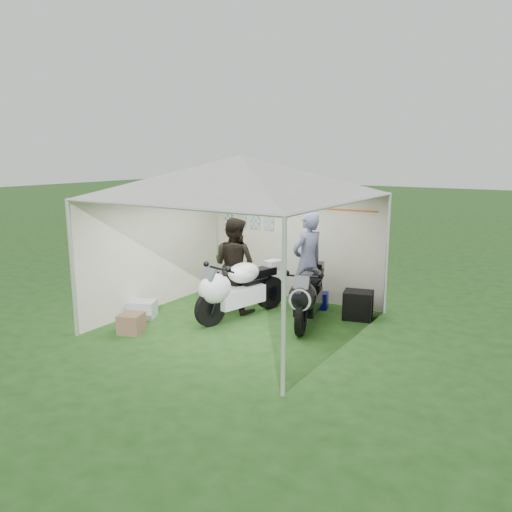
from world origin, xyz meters
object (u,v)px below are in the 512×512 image
object	(u,v)px
person_blue_jacket	(307,263)
crate_0	(143,309)
equipment_box	(358,305)
canopy_tent	(241,180)
motorcycle_black	(308,293)
paddock_stand	(317,300)
crate_1	(131,323)
motorcycle_white	(237,287)
person_dark_jacket	(234,265)

from	to	relation	value
person_blue_jacket	crate_0	size ratio (longest dim) A/B	4.16
equipment_box	canopy_tent	bearing A→B (deg)	-141.51
motorcycle_black	paddock_stand	bearing A→B (deg)	90.00
crate_1	motorcycle_black	bearing A→B (deg)	41.30
motorcycle_white	person_blue_jacket	xyz separation A→B (m)	(0.94, 1.00, 0.39)
motorcycle_black	crate_1	bearing A→B (deg)	-154.59
motorcycle_black	person_blue_jacket	xyz separation A→B (m)	(-0.31, 0.59, 0.41)
person_blue_jacket	paddock_stand	bearing A→B (deg)	-168.83
person_blue_jacket	equipment_box	bearing A→B (deg)	119.24
person_dark_jacket	equipment_box	distance (m)	2.46
canopy_tent	motorcycle_white	bearing A→B (deg)	139.52
motorcycle_white	person_blue_jacket	distance (m)	1.43
motorcycle_black	equipment_box	distance (m)	1.05
paddock_stand	crate_0	bearing A→B (deg)	-138.09
motorcycle_black	crate_0	xyz separation A→B (m)	(-2.78, -1.34, -0.42)
motorcycle_white	equipment_box	distance (m)	2.27
motorcycle_white	crate_1	size ratio (longest dim) A/B	5.60
crate_0	crate_1	distance (m)	0.84
canopy_tent	motorcycle_black	bearing A→B (deg)	30.50
paddock_stand	crate_0	distance (m)	3.39
motorcycle_white	person_dark_jacket	bearing A→B (deg)	144.84
crate_0	crate_1	bearing A→B (deg)	-58.02
crate_1	motorcycle_white	bearing A→B (deg)	56.65
crate_0	paddock_stand	bearing A→B (deg)	41.91
person_dark_jacket	equipment_box	xyz separation A→B (m)	(2.22, 0.83, -0.66)
canopy_tent	person_blue_jacket	xyz separation A→B (m)	(0.72, 1.19, -1.59)
crate_1	person_dark_jacket	bearing A→B (deg)	68.31
equipment_box	crate_1	xyz separation A→B (m)	(-3.01, -2.80, -0.09)
crate_0	motorcycle_white	bearing A→B (deg)	31.30
motorcycle_black	person_blue_jacket	size ratio (longest dim) A/B	1.04
motorcycle_black	crate_0	size ratio (longest dim) A/B	4.33
canopy_tent	motorcycle_white	size ratio (longest dim) A/B	2.65
canopy_tent	person_blue_jacket	size ratio (longest dim) A/B	2.87
motorcycle_black	equipment_box	xyz separation A→B (m)	(0.67, 0.74, -0.31)
person_dark_jacket	person_blue_jacket	bearing A→B (deg)	-150.73
canopy_tent	person_dark_jacket	world-z (taller)	canopy_tent
canopy_tent	crate_1	size ratio (longest dim) A/B	14.85
person_blue_jacket	crate_1	bearing A→B (deg)	-17.37
canopy_tent	person_dark_jacket	distance (m)	1.81
person_dark_jacket	canopy_tent	bearing A→B (deg)	135.61
person_dark_jacket	crate_1	distance (m)	2.25
motorcycle_white	crate_1	world-z (taller)	motorcycle_white
paddock_stand	person_dark_jacket	distance (m)	1.80
equipment_box	crate_1	distance (m)	4.11
equipment_box	person_dark_jacket	bearing A→B (deg)	-159.61
motorcycle_white	crate_1	distance (m)	2.01
motorcycle_black	equipment_box	bearing A→B (deg)	32.18
equipment_box	crate_0	distance (m)	4.03
paddock_stand	person_dark_jacket	bearing A→B (deg)	-142.16
motorcycle_white	equipment_box	bearing A→B (deg)	44.45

